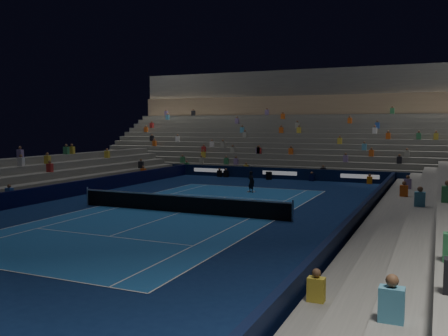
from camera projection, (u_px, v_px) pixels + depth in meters
ground at (180, 213)px, 27.07m from camera, size 90.00×90.00×0.00m
court_surface at (180, 213)px, 27.07m from camera, size 10.97×23.77×0.01m
sponsor_barrier_far at (280, 173)px, 43.90m from camera, size 44.00×0.25×1.00m
sponsor_barrier_east at (360, 217)px, 23.14m from camera, size 0.25×37.00×1.00m
sponsor_barrier_west at (46, 194)px, 30.92m from camera, size 0.25×37.00×1.00m
grandstand_main at (306, 139)px, 52.21m from camera, size 44.00×15.20×11.20m
grandstand_east at (441, 214)px, 21.71m from camera, size 5.00×37.00×2.50m
grandstand_west at (5, 185)px, 32.28m from camera, size 5.00×37.00×2.50m
tennis_net at (180, 204)px, 27.03m from camera, size 12.90×0.10×1.10m
tennis_player at (251, 182)px, 35.16m from camera, size 0.66×0.57×1.54m
broadcast_camera at (269, 176)px, 43.49m from camera, size 0.71×1.07×0.68m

